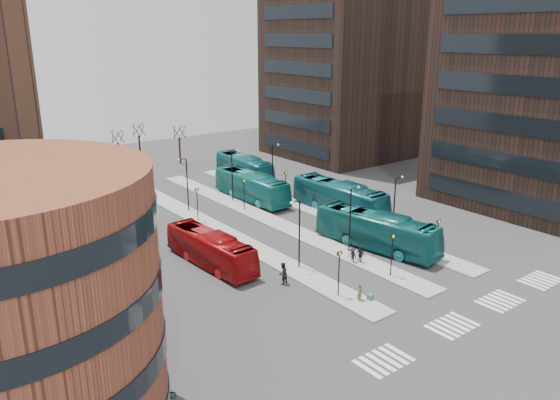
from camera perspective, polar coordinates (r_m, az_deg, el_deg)
ground at (r=39.99m, az=23.17°, el=-13.82°), size 160.00×160.00×0.00m
island_left at (r=56.56m, az=-6.21°, el=-3.21°), size 2.50×45.00×0.15m
island_mid at (r=59.68m, az=-1.29°, el=-2.01°), size 2.50×45.00×0.15m
island_right at (r=63.21m, az=3.11°, el=-0.93°), size 2.50×45.00×0.15m
suitcase at (r=42.76m, az=9.42°, el=-10.04°), size 0.51×0.43×0.56m
red_bus at (r=48.27m, az=-7.27°, el=-5.07°), size 3.17×10.99×3.02m
teal_bus_a at (r=52.24m, az=10.07°, el=-3.18°), size 4.99×12.85×3.49m
teal_bus_b at (r=66.34m, az=-3.00°, el=1.43°), size 2.96×12.31×3.42m
teal_bus_c at (r=61.94m, az=6.23°, el=0.28°), size 3.30×12.93×3.58m
teal_bus_d at (r=76.34m, az=-3.76°, el=3.45°), size 3.46×11.88×3.27m
traveller at (r=42.35m, az=8.36°, el=-9.56°), size 0.65×0.56×1.50m
commuter_a at (r=44.60m, az=0.29°, el=-7.68°), size 1.04×0.89×1.85m
commuter_b at (r=48.99m, az=8.42°, el=-5.69°), size 0.46×0.96×1.59m
commuter_c at (r=48.90m, az=7.58°, el=-5.78°), size 0.61×0.98×1.46m
bicycle_far at (r=32.28m, az=-12.27°, el=-19.71°), size 1.96×0.96×0.99m
crosswalk_stripes at (r=43.04m, az=19.71°, el=-11.11°), size 22.35×2.40×0.01m
tower_near at (r=70.74m, az=26.55°, el=11.62°), size 20.12×20.00×30.00m
tower_far at (r=91.16m, az=6.72°, el=14.10°), size 20.12×20.00×30.00m
sign_poles at (r=53.47m, az=2.78°, el=-1.69°), size 12.45×22.12×3.65m
lamp_posts at (r=57.45m, az=0.38°, el=0.90°), size 14.04×20.24×6.12m
bare_trees at (r=86.92m, az=-13.80°, el=5.42°), size 10.97×8.14×5.90m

